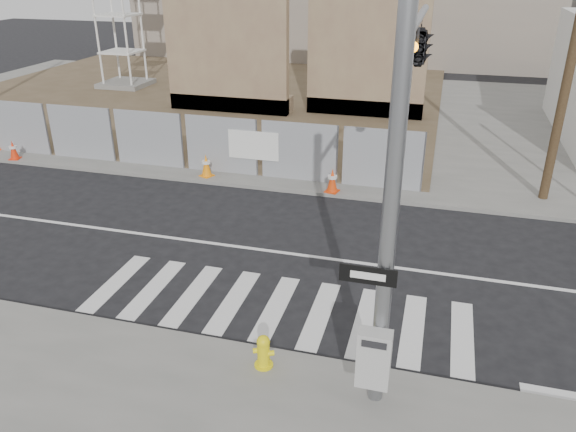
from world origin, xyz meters
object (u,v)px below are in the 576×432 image
(fire_hydrant, at_px, (263,351))
(traffic_cone_d, at_px, (332,181))
(traffic_cone_b, at_px, (13,150))
(traffic_cone_c, at_px, (206,166))
(signal_pole, at_px, (411,96))

(fire_hydrant, bearing_deg, traffic_cone_d, 68.67)
(fire_hydrant, bearing_deg, traffic_cone_b, 121.03)
(traffic_cone_d, bearing_deg, traffic_cone_c, 176.86)
(signal_pole, bearing_deg, fire_hydrant, -130.18)
(traffic_cone_b, relative_size, traffic_cone_d, 0.91)
(traffic_cone_c, bearing_deg, signal_pole, -42.62)
(signal_pole, relative_size, fire_hydrant, 10.38)
(traffic_cone_c, xyz_separation_m, traffic_cone_d, (4.51, -0.25, 0.00))
(signal_pole, bearing_deg, traffic_cone_c, 137.38)
(signal_pole, xyz_separation_m, traffic_cone_b, (-14.81, 6.27, -4.31))
(signal_pole, xyz_separation_m, fire_hydrant, (-2.11, -2.50, -4.33))
(traffic_cone_b, height_order, traffic_cone_c, traffic_cone_c)
(traffic_cone_b, bearing_deg, traffic_cone_d, 0.00)
(fire_hydrant, height_order, traffic_cone_d, traffic_cone_d)
(fire_hydrant, distance_m, traffic_cone_b, 15.43)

